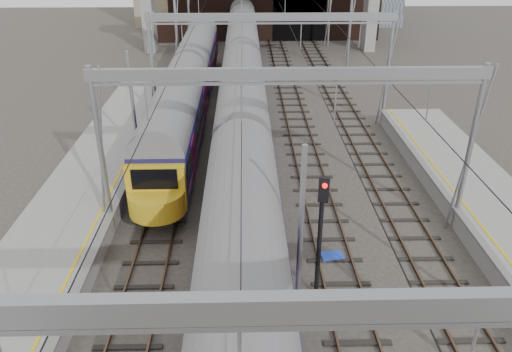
{
  "coord_description": "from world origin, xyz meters",
  "views": [
    {
      "loc": [
        -1.87,
        -12.19,
        13.13
      ],
      "look_at": [
        -1.35,
        8.96,
        2.4
      ],
      "focal_mm": 35.0,
      "sensor_mm": 36.0,
      "label": 1
    }
  ],
  "objects_px": {
    "train_main": "(242,70)",
    "train_second": "(189,82)",
    "signal_near_left": "(215,304)",
    "signal_near_centre": "(321,224)"
  },
  "relations": [
    {
      "from": "train_main",
      "to": "train_second",
      "type": "distance_m",
      "value": 4.96
    },
    {
      "from": "train_second",
      "to": "signal_near_left",
      "type": "distance_m",
      "value": 25.09
    },
    {
      "from": "train_main",
      "to": "train_second",
      "type": "bearing_deg",
      "value": -143.85
    },
    {
      "from": "train_main",
      "to": "signal_near_centre",
      "type": "height_order",
      "value": "signal_near_centre"
    },
    {
      "from": "train_main",
      "to": "signal_near_left",
      "type": "relative_size",
      "value": 16.16
    },
    {
      "from": "train_second",
      "to": "signal_near_centre",
      "type": "xyz_separation_m",
      "value": [
        6.88,
        -21.28,
        0.8
      ]
    },
    {
      "from": "train_main",
      "to": "train_second",
      "type": "height_order",
      "value": "train_main"
    },
    {
      "from": "train_second",
      "to": "signal_near_left",
      "type": "xyz_separation_m",
      "value": [
        3.18,
        -24.88,
        0.29
      ]
    },
    {
      "from": "signal_near_left",
      "to": "signal_near_centre",
      "type": "height_order",
      "value": "signal_near_centre"
    },
    {
      "from": "train_main",
      "to": "train_second",
      "type": "xyz_separation_m",
      "value": [
        -4.0,
        -2.92,
        -0.14
      ]
    }
  ]
}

